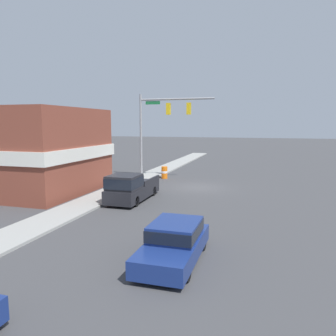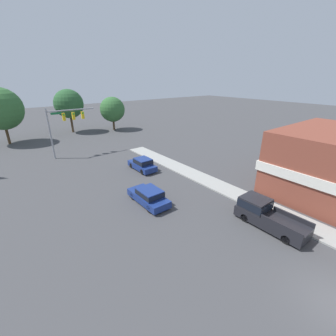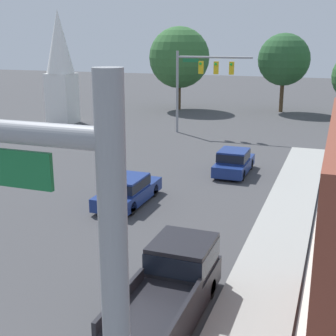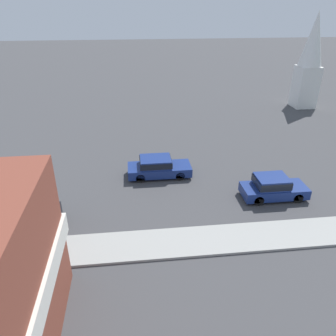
{
  "view_description": "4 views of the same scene",
  "coord_description": "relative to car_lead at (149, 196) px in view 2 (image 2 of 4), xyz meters",
  "views": [
    {
      "loc": [
        -5.29,
        26.11,
        5.19
      ],
      "look_at": [
        -0.26,
        9.31,
        2.82
      ],
      "focal_mm": 35.0,
      "sensor_mm": 36.0,
      "label": 1
    },
    {
      "loc": [
        -11.96,
        -0.85,
        10.97
      ],
      "look_at": [
        0.17,
        14.57,
        2.96
      ],
      "focal_mm": 24.0,
      "sensor_mm": 36.0,
      "label": 2
    },
    {
      "loc": [
        7.55,
        -5.75,
        8.09
      ],
      "look_at": [
        0.29,
        14.06,
        2.24
      ],
      "focal_mm": 50.0,
      "sensor_mm": 36.0,
      "label": 3
    },
    {
      "loc": [
        19.38,
        12.85,
        11.66
      ],
      "look_at": [
        0.81,
        14.98,
        2.09
      ],
      "focal_mm": 35.0,
      "sensor_mm": 36.0,
      "label": 4
    }
  ],
  "objects": [
    {
      "name": "far_signal_assembly",
      "position": [
        -1.6,
        18.7,
        4.42
      ],
      "size": [
        6.6,
        0.49,
        7.09
      ],
      "color": "gray",
      "rests_on": "ground"
    },
    {
      "name": "car_lead",
      "position": [
        0.0,
        0.0,
        0.0
      ],
      "size": [
        1.9,
        4.63,
        1.47
      ],
      "color": "black",
      "rests_on": "ground"
    },
    {
      "name": "car_oncoming",
      "position": [
        3.87,
        7.23,
        0.03
      ],
      "size": [
        1.82,
        4.23,
        1.54
      ],
      "rotation": [
        0.0,
        0.0,
        3.14
      ],
      "color": "black",
      "rests_on": "ground"
    },
    {
      "name": "pickup_truck_parked",
      "position": [
        5.41,
        -8.33,
        0.18
      ],
      "size": [
        1.96,
        5.39,
        1.95
      ],
      "color": "black",
      "rests_on": "ground"
    },
    {
      "name": "corner_brick_building",
      "position": [
        15.42,
        -9.42,
        2.39
      ],
      "size": [
        12.16,
        9.32,
        6.34
      ],
      "color": "brown",
      "rests_on": "ground"
    },
    {
      "name": "backdrop_tree_left_far",
      "position": [
        -8.13,
        31.93,
        5.23
      ],
      "size": [
        6.96,
        6.96,
        9.48
      ],
      "color": "#4C3823",
      "rests_on": "ground"
    },
    {
      "name": "backdrop_tree_left_mid",
      "position": [
        3.41,
        34.17,
        5.06
      ],
      "size": [
        5.76,
        5.76,
        8.72
      ],
      "color": "#4C3823",
      "rests_on": "ground"
    },
    {
      "name": "backdrop_tree_center",
      "position": [
        11.24,
        30.73,
        3.67
      ],
      "size": [
        5.23,
        5.23,
        7.07
      ],
      "color": "#4C3823",
      "rests_on": "ground"
    }
  ]
}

